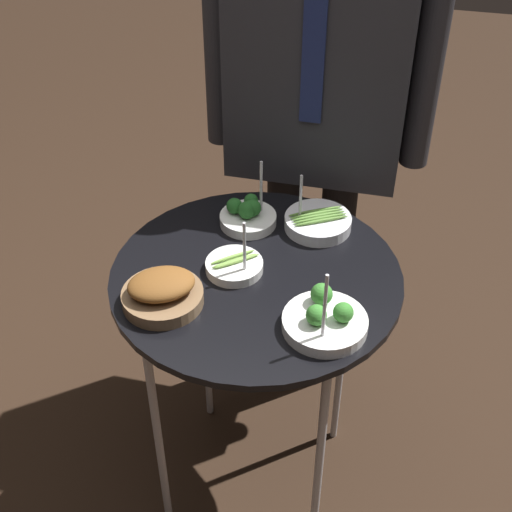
% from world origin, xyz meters
% --- Properties ---
extents(ground_plane, '(8.00, 8.00, 0.00)m').
position_xyz_m(ground_plane, '(0.00, 0.00, 0.00)').
color(ground_plane, black).
extents(serving_cart, '(0.65, 0.65, 0.77)m').
position_xyz_m(serving_cart, '(0.00, 0.00, 0.71)').
color(serving_cart, black).
rests_on(serving_cart, ground_plane).
extents(bowl_broccoli_mid_left, '(0.14, 0.14, 0.16)m').
position_xyz_m(bowl_broccoli_mid_left, '(-0.06, 0.18, 0.79)').
color(bowl_broccoli_mid_left, white).
rests_on(bowl_broccoli_mid_left, serving_cart).
extents(bowl_asparagus_mid_right, '(0.16, 0.16, 0.15)m').
position_xyz_m(bowl_asparagus_mid_right, '(0.10, 0.20, 0.79)').
color(bowl_asparagus_mid_right, silver).
rests_on(bowl_asparagus_mid_right, serving_cart).
extents(bowl_asparagus_front_center, '(0.13, 0.13, 0.15)m').
position_xyz_m(bowl_asparagus_front_center, '(-0.05, 0.00, 0.78)').
color(bowl_asparagus_front_center, white).
rests_on(bowl_asparagus_front_center, serving_cart).
extents(bowl_broccoli_back_right, '(0.17, 0.17, 0.18)m').
position_xyz_m(bowl_broccoli_back_right, '(0.18, -0.13, 0.79)').
color(bowl_broccoli_back_right, white).
rests_on(bowl_broccoli_back_right, serving_cart).
extents(bowl_roast_back_left, '(0.18, 0.17, 0.07)m').
position_xyz_m(bowl_roast_back_left, '(-0.17, -0.14, 0.80)').
color(bowl_roast_back_left, brown).
rests_on(bowl_roast_back_left, serving_cart).
extents(waiter_figure, '(0.58, 0.22, 1.58)m').
position_xyz_m(waiter_figure, '(0.05, 0.46, 1.00)').
color(waiter_figure, black).
rests_on(waiter_figure, ground_plane).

